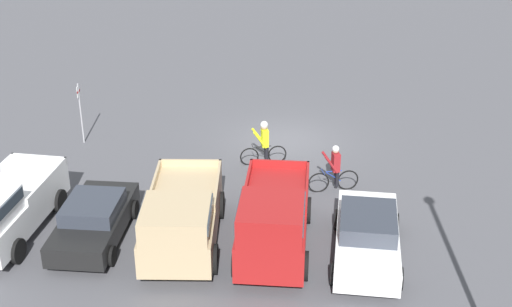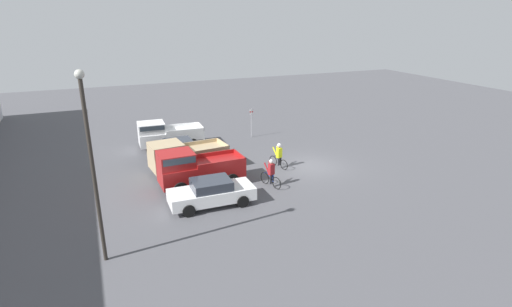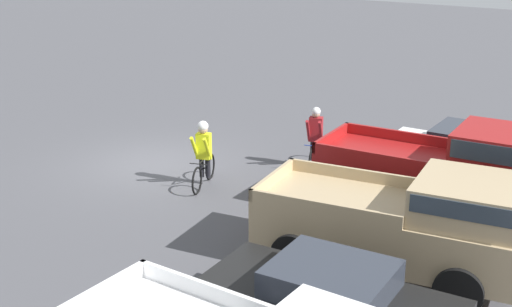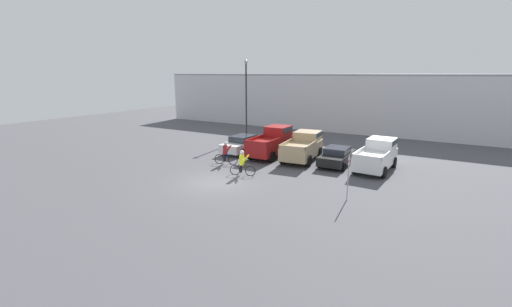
{
  "view_description": "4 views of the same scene",
  "coord_description": "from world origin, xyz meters",
  "px_view_note": "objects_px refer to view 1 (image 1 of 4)",
  "views": [
    {
      "loc": [
        -1.95,
        26.33,
        12.14
      ],
      "look_at": [
        0.75,
        3.81,
        1.2
      ],
      "focal_mm": 50.0,
      "sensor_mm": 36.0,
      "label": 1
    },
    {
      "loc": [
        -22.4,
        13.54,
        9.93
      ],
      "look_at": [
        0.75,
        3.81,
        1.2
      ],
      "focal_mm": 28.0,
      "sensor_mm": 36.0,
      "label": 2
    },
    {
      "loc": [
        14.62,
        12.4,
        6.72
      ],
      "look_at": [
        0.75,
        3.81,
        1.2
      ],
      "focal_mm": 50.0,
      "sensor_mm": 36.0,
      "label": 3
    },
    {
      "loc": [
        12.81,
        -16.5,
        6.75
      ],
      "look_at": [
        0.75,
        3.81,
        1.2
      ],
      "focal_mm": 24.0,
      "sensor_mm": 36.0,
      "label": 4
    }
  ],
  "objects_px": {
    "sedan_0": "(367,235)",
    "pickup_truck_2": "(1,209)",
    "fire_lane_sign": "(80,108)",
    "cyclist_1": "(334,168)",
    "sedan_1": "(94,220)",
    "pickup_truck_0": "(274,220)",
    "cyclist_0": "(264,142)",
    "pickup_truck_1": "(181,218)"
  },
  "relations": [
    {
      "from": "pickup_truck_0",
      "to": "sedan_1",
      "type": "relative_size",
      "value": 1.2
    },
    {
      "from": "sedan_0",
      "to": "pickup_truck_1",
      "type": "distance_m",
      "value": 5.58
    },
    {
      "from": "pickup_truck_0",
      "to": "sedan_1",
      "type": "distance_m",
      "value": 5.64
    },
    {
      "from": "pickup_truck_0",
      "to": "cyclist_1",
      "type": "bearing_deg",
      "value": -112.1
    },
    {
      "from": "pickup_truck_2",
      "to": "fire_lane_sign",
      "type": "bearing_deg",
      "value": -90.23
    },
    {
      "from": "pickup_truck_1",
      "to": "cyclist_0",
      "type": "height_order",
      "value": "pickup_truck_1"
    },
    {
      "from": "sedan_1",
      "to": "pickup_truck_2",
      "type": "bearing_deg",
      "value": 7.26
    },
    {
      "from": "cyclist_0",
      "to": "cyclist_1",
      "type": "bearing_deg",
      "value": 145.63
    },
    {
      "from": "sedan_1",
      "to": "cyclist_0",
      "type": "distance_m",
      "value": 7.51
    },
    {
      "from": "pickup_truck_0",
      "to": "pickup_truck_2",
      "type": "distance_m",
      "value": 8.43
    },
    {
      "from": "sedan_0",
      "to": "fire_lane_sign",
      "type": "distance_m",
      "value": 13.18
    },
    {
      "from": "pickup_truck_1",
      "to": "sedan_1",
      "type": "distance_m",
      "value": 2.88
    },
    {
      "from": "pickup_truck_2",
      "to": "fire_lane_sign",
      "type": "distance_m",
      "value": 7.28
    },
    {
      "from": "pickup_truck_1",
      "to": "cyclist_1",
      "type": "xyz_separation_m",
      "value": [
        -4.5,
        -4.32,
        -0.25
      ]
    },
    {
      "from": "pickup_truck_0",
      "to": "sedan_0",
      "type": "bearing_deg",
      "value": -176.12
    },
    {
      "from": "sedan_0",
      "to": "fire_lane_sign",
      "type": "relative_size",
      "value": 1.85
    },
    {
      "from": "sedan_1",
      "to": "sedan_0",
      "type": "bearing_deg",
      "value": 179.92
    },
    {
      "from": "pickup_truck_1",
      "to": "sedan_1",
      "type": "bearing_deg",
      "value": -5.34
    },
    {
      "from": "pickup_truck_1",
      "to": "cyclist_0",
      "type": "distance_m",
      "value": 6.42
    },
    {
      "from": "pickup_truck_0",
      "to": "fire_lane_sign",
      "type": "distance_m",
      "value": 11.01
    },
    {
      "from": "pickup_truck_1",
      "to": "sedan_1",
      "type": "height_order",
      "value": "pickup_truck_1"
    },
    {
      "from": "sedan_1",
      "to": "cyclist_0",
      "type": "relative_size",
      "value": 2.43
    },
    {
      "from": "cyclist_1",
      "to": "fire_lane_sign",
      "type": "xyz_separation_m",
      "value": [
        10.13,
        -2.85,
        0.65
      ]
    },
    {
      "from": "sedan_0",
      "to": "pickup_truck_1",
      "type": "bearing_deg",
      "value": 2.61
    },
    {
      "from": "cyclist_1",
      "to": "pickup_truck_0",
      "type": "bearing_deg",
      "value": 67.9
    },
    {
      "from": "cyclist_1",
      "to": "cyclist_0",
      "type": "bearing_deg",
      "value": -34.37
    },
    {
      "from": "sedan_0",
      "to": "sedan_1",
      "type": "xyz_separation_m",
      "value": [
        8.4,
        -0.01,
        -0.06
      ]
    },
    {
      "from": "sedan_0",
      "to": "pickup_truck_1",
      "type": "relative_size",
      "value": 0.89
    },
    {
      "from": "cyclist_1",
      "to": "fire_lane_sign",
      "type": "relative_size",
      "value": 0.7
    },
    {
      "from": "pickup_truck_0",
      "to": "sedan_1",
      "type": "height_order",
      "value": "pickup_truck_0"
    },
    {
      "from": "pickup_truck_2",
      "to": "sedan_1",
      "type": "bearing_deg",
      "value": -172.74
    },
    {
      "from": "sedan_1",
      "to": "fire_lane_sign",
      "type": "distance_m",
      "value": 7.5
    },
    {
      "from": "cyclist_0",
      "to": "fire_lane_sign",
      "type": "xyz_separation_m",
      "value": [
        7.45,
        -1.02,
        0.61
      ]
    },
    {
      "from": "pickup_truck_0",
      "to": "pickup_truck_2",
      "type": "relative_size",
      "value": 1.02
    },
    {
      "from": "sedan_0",
      "to": "cyclist_1",
      "type": "distance_m",
      "value": 4.21
    },
    {
      "from": "pickup_truck_0",
      "to": "pickup_truck_2",
      "type": "height_order",
      "value": "pickup_truck_0"
    },
    {
      "from": "sedan_0",
      "to": "pickup_truck_0",
      "type": "bearing_deg",
      "value": 3.88
    },
    {
      "from": "pickup_truck_0",
      "to": "pickup_truck_1",
      "type": "distance_m",
      "value": 2.77
    },
    {
      "from": "sedan_0",
      "to": "pickup_truck_2",
      "type": "height_order",
      "value": "pickup_truck_2"
    },
    {
      "from": "sedan_0",
      "to": "cyclist_0",
      "type": "distance_m",
      "value": 6.99
    },
    {
      "from": "pickup_truck_0",
      "to": "pickup_truck_1",
      "type": "relative_size",
      "value": 0.98
    },
    {
      "from": "sedan_1",
      "to": "pickup_truck_2",
      "type": "height_order",
      "value": "pickup_truck_2"
    }
  ]
}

